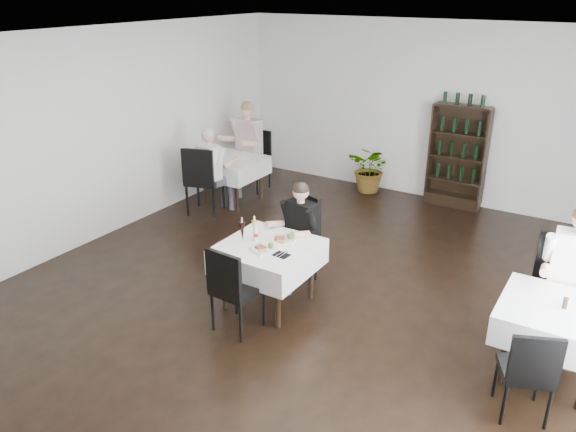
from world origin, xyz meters
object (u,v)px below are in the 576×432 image
object	(u,v)px
wine_shelf	(457,158)
diner_main	(297,227)
main_table	(268,256)
potted_tree	(371,169)

from	to	relation	value
wine_shelf	diner_main	bearing A→B (deg)	-102.96
wine_shelf	main_table	bearing A→B (deg)	-101.78
wine_shelf	potted_tree	xyz separation A→B (m)	(-1.47, -0.11, -0.41)
main_table	diner_main	distance (m)	0.60
main_table	potted_tree	size ratio (longest dim) A/B	1.19
wine_shelf	potted_tree	world-z (taller)	wine_shelf
main_table	diner_main	bearing A→B (deg)	86.10
wine_shelf	main_table	world-z (taller)	wine_shelf
main_table	potted_tree	bearing A→B (deg)	97.76
main_table	wine_shelf	bearing A→B (deg)	78.22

